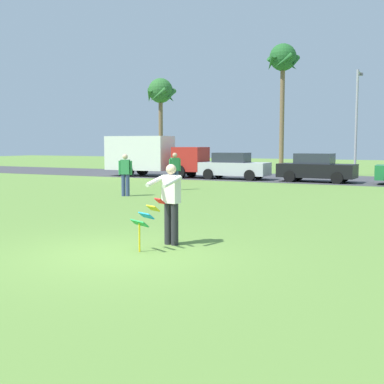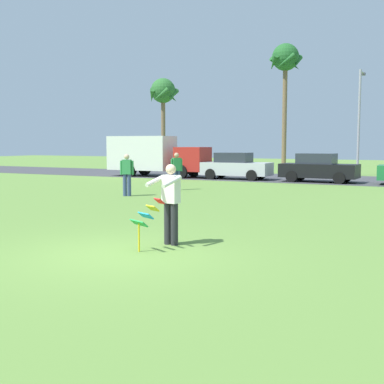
{
  "view_description": "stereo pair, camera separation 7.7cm",
  "coord_description": "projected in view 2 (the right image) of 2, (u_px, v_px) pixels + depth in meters",
  "views": [
    {
      "loc": [
        5.58,
        -8.07,
        2.18
      ],
      "look_at": [
        0.45,
        2.32,
        1.05
      ],
      "focal_mm": 47.26,
      "sensor_mm": 36.0,
      "label": 1
    },
    {
      "loc": [
        5.65,
        -8.03,
        2.18
      ],
      "look_at": [
        0.45,
        2.32,
        1.05
      ],
      "focal_mm": 47.26,
      "sensor_mm": 36.0,
      "label": 2
    }
  ],
  "objects": [
    {
      "name": "road_strip",
      "position": [
        338.0,
        180.0,
        29.99
      ],
      "size": [
        120.0,
        8.0,
        0.01
      ],
      "primitive_type": "cube",
      "color": "#424247",
      "rests_on": "ground"
    },
    {
      "name": "parked_truck_red_cab",
      "position": [
        153.0,
        155.0,
        32.81
      ],
      "size": [
        6.74,
        2.21,
        2.62
      ],
      "color": "#B2231E",
      "rests_on": "ground"
    },
    {
      "name": "palm_tree_right_near",
      "position": [
        285.0,
        63.0,
        39.32
      ],
      "size": [
        2.58,
        2.71,
        9.88
      ],
      "color": "brown",
      "rests_on": "ground"
    },
    {
      "name": "ground_plane",
      "position": [
        118.0,
        255.0,
        9.88
      ],
      "size": [
        120.0,
        120.0,
        0.0
      ],
      "primitive_type": "plane",
      "color": "olive"
    },
    {
      "name": "streetlight_pole",
      "position": [
        359.0,
        116.0,
        33.59
      ],
      "size": [
        0.24,
        1.65,
        7.0
      ],
      "color": "#9E9EA3",
      "rests_on": "ground"
    },
    {
      "name": "person_kite_flyer",
      "position": [
        170.0,
        201.0,
        10.74
      ],
      "size": [
        0.62,
        0.71,
        1.73
      ],
      "color": "#26262B",
      "rests_on": "ground"
    },
    {
      "name": "parked_car_black",
      "position": [
        318.0,
        168.0,
        28.07
      ],
      "size": [
        4.26,
        1.96,
        1.6
      ],
      "color": "black",
      "rests_on": "ground"
    },
    {
      "name": "person_walker_near",
      "position": [
        177.0,
        170.0,
        23.37
      ],
      "size": [
        0.4,
        0.46,
        1.73
      ],
      "color": "#384772",
      "rests_on": "ground"
    },
    {
      "name": "kite_held",
      "position": [
        146.0,
        217.0,
        10.17
      ],
      "size": [
        0.61,
        0.73,
        1.05
      ],
      "color": "red",
      "rests_on": "ground"
    },
    {
      "name": "parked_car_silver",
      "position": [
        235.0,
        166.0,
        30.29
      ],
      "size": [
        4.21,
        1.85,
        1.6
      ],
      "color": "silver",
      "rests_on": "ground"
    },
    {
      "name": "palm_tree_left_near",
      "position": [
        163.0,
        94.0,
        43.18
      ],
      "size": [
        2.58,
        2.71,
        7.69
      ],
      "color": "brown",
      "rests_on": "ground"
    },
    {
      "name": "person_walker_far",
      "position": [
        127.0,
        173.0,
        20.69
      ],
      "size": [
        0.54,
        0.33,
        1.73
      ],
      "color": "#384772",
      "rests_on": "ground"
    }
  ]
}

